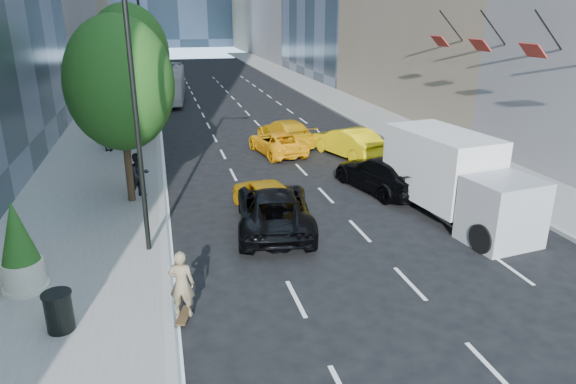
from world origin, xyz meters
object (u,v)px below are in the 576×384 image
object	(u,v)px
box_truck	(455,178)
planter_shrub	(19,248)
city_bus	(168,84)
black_sedan_mercedes	(382,174)
black_sedan_lincoln	(274,208)
skateboarder	(182,288)
trash_can	(59,312)

from	to	relation	value
box_truck	planter_shrub	size ratio (longest dim) A/B	2.61
city_bus	black_sedan_mercedes	bearing A→B (deg)	-68.61
black_sedan_lincoln	box_truck	distance (m)	7.04
black_sedan_lincoln	black_sedan_mercedes	xyz separation A→B (m)	(5.62, 3.00, -0.01)
skateboarder	trash_can	world-z (taller)	skateboarder
black_sedan_lincoln	trash_can	bearing A→B (deg)	47.36
box_truck	planter_shrub	xyz separation A→B (m)	(-14.83, -2.22, -0.21)
box_truck	black_sedan_mercedes	bearing A→B (deg)	102.60
trash_can	planter_shrub	xyz separation A→B (m)	(-1.29, 2.36, 0.78)
skateboarder	trash_can	bearing A→B (deg)	16.51
black_sedan_mercedes	box_truck	xyz separation A→B (m)	(1.34, -3.64, 0.86)
skateboarder	city_bus	world-z (taller)	city_bus
skateboarder	planter_shrub	xyz separation A→B (m)	(-4.27, 2.39, 0.51)
skateboarder	planter_shrub	size ratio (longest dim) A/B	0.68
planter_shrub	black_sedan_lincoln	bearing A→B (deg)	19.96
city_bus	trash_can	size ratio (longest dim) A/B	11.27
box_truck	trash_can	bearing A→B (deg)	-168.99
skateboarder	black_sedan_lincoln	world-z (taller)	skateboarder
black_sedan_lincoln	trash_can	xyz separation A→B (m)	(-6.59, -5.22, -0.15)
black_sedan_mercedes	black_sedan_lincoln	bearing A→B (deg)	15.32
skateboarder	black_sedan_lincoln	size ratio (longest dim) A/B	0.32
box_truck	skateboarder	bearing A→B (deg)	-164.08
black_sedan_lincoln	black_sedan_mercedes	size ratio (longest dim) A/B	1.06
city_bus	planter_shrub	size ratio (longest dim) A/B	4.13
black_sedan_lincoln	planter_shrub	xyz separation A→B (m)	(-7.87, -2.86, 0.64)
trash_can	skateboarder	bearing A→B (deg)	-0.62
trash_can	box_truck	bearing A→B (deg)	18.68
black_sedan_mercedes	box_truck	size ratio (longest dim) A/B	0.77
black_sedan_lincoln	city_bus	xyz separation A→B (m)	(-2.80, 30.69, 0.75)
trash_can	planter_shrub	world-z (taller)	planter_shrub
city_bus	planter_shrub	xyz separation A→B (m)	(-5.07, -33.55, -0.12)
planter_shrub	skateboarder	bearing A→B (deg)	-29.24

